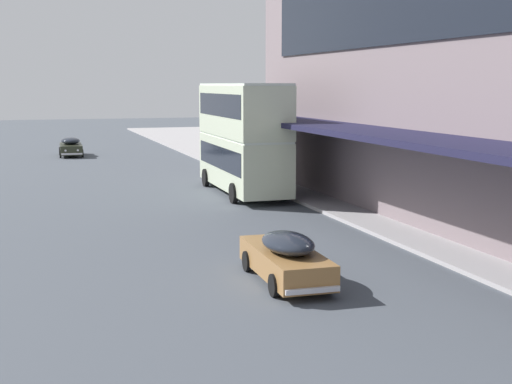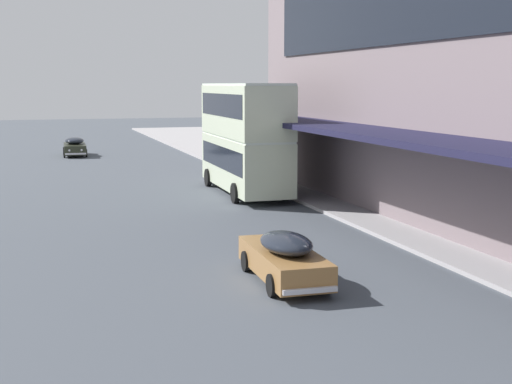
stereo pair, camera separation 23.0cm
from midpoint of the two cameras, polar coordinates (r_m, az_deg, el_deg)
transit_bus_kerbside_front at (r=37.66m, az=-1.26°, el=4.62°), size 2.97×9.52×5.81m
sedan_trailing_mid at (r=59.84m, az=-14.70°, el=3.52°), size 1.94×4.51×1.50m
sedan_oncoming_rear at (r=21.00m, az=2.10°, el=-5.24°), size 1.86×4.78×1.49m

